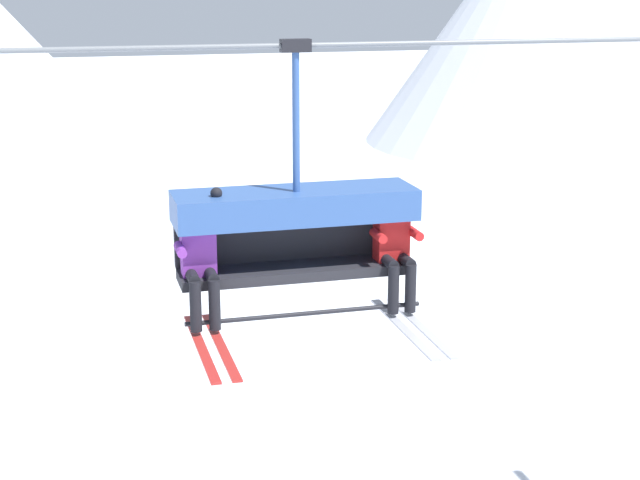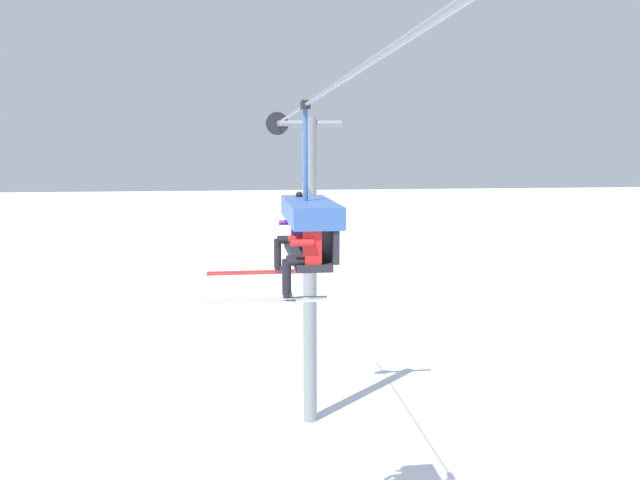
# 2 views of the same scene
# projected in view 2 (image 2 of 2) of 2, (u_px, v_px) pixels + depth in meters

# --- Properties ---
(lift_tower_near) EXTENTS (0.36, 1.88, 8.03)m
(lift_tower_near) POSITION_uv_depth(u_px,v_px,m) (309.00, 265.00, 15.93)
(lift_tower_near) COLOR slate
(lift_tower_near) RESTS_ON ground_plane
(lift_cable) EXTENTS (17.00, 0.05, 0.05)m
(lift_cable) POSITION_uv_depth(u_px,v_px,m) (313.00, 100.00, 7.96)
(lift_cable) COLOR slate
(chairlift_chair) EXTENTS (2.35, 0.74, 2.59)m
(chairlift_chair) POSITION_uv_depth(u_px,v_px,m) (311.00, 220.00, 9.16)
(chairlift_chair) COLOR #232328
(skier_purple) EXTENTS (0.48, 1.70, 1.34)m
(skier_purple) POSITION_uv_depth(u_px,v_px,m) (291.00, 231.00, 10.12)
(skier_purple) COLOR purple
(skier_red) EXTENTS (0.46, 1.70, 1.23)m
(skier_red) POSITION_uv_depth(u_px,v_px,m) (302.00, 251.00, 8.23)
(skier_red) COLOR red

